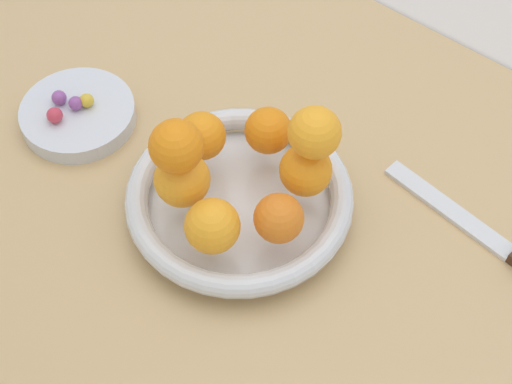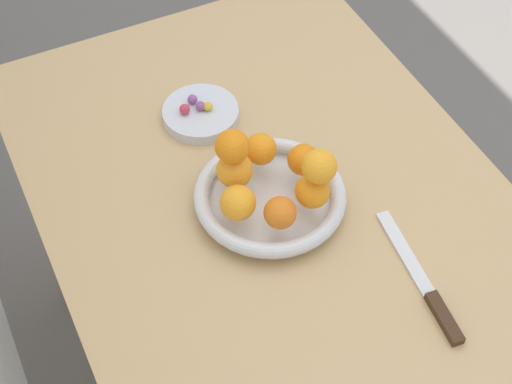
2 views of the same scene
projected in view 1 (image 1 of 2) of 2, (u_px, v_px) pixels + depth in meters
The scene contains 16 objects.
dining_table at pixel (249, 243), 0.97m from camera, with size 1.10×0.76×0.74m.
fruit_bowl at pixel (242, 201), 0.87m from camera, with size 0.25×0.25×0.04m.
candy_dish at pixel (78, 114), 0.96m from camera, with size 0.14×0.14×0.02m, color silver.
orange_0 at pixel (306, 170), 0.84m from camera, with size 0.06×0.06×0.06m, color orange.
orange_1 at pixel (268, 131), 0.87m from camera, with size 0.05×0.05×0.05m, color orange.
orange_2 at pixel (204, 134), 0.87m from camera, with size 0.05×0.05×0.05m, color orange.
orange_3 at pixel (182, 179), 0.83m from camera, with size 0.06×0.06×0.06m, color orange.
orange_4 at pixel (212, 226), 0.79m from camera, with size 0.06×0.06×0.06m, color orange.
orange_5 at pixel (279, 218), 0.80m from camera, with size 0.05×0.05×0.05m, color orange.
orange_6 at pixel (315, 133), 0.79m from camera, with size 0.06×0.06×0.06m, color orange.
orange_7 at pixel (176, 146), 0.78m from camera, with size 0.06×0.06×0.06m, color orange.
candy_ball_0 at pixel (55, 115), 0.93m from camera, with size 0.02×0.02×0.02m, color #C6384C.
candy_ball_1 at pixel (87, 101), 0.95m from camera, with size 0.02×0.02×0.02m, color gold.
candy_ball_2 at pixel (59, 98), 0.95m from camera, with size 0.02×0.02×0.02m, color #8C4C99.
candy_ball_3 at pixel (76, 103), 0.94m from camera, with size 0.02×0.02×0.02m, color #8C4C99.
knife at pixel (499, 245), 0.86m from camera, with size 0.26×0.05×0.01m.
Camera 1 is at (-0.34, 0.40, 1.47)m, focal length 55.00 mm.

